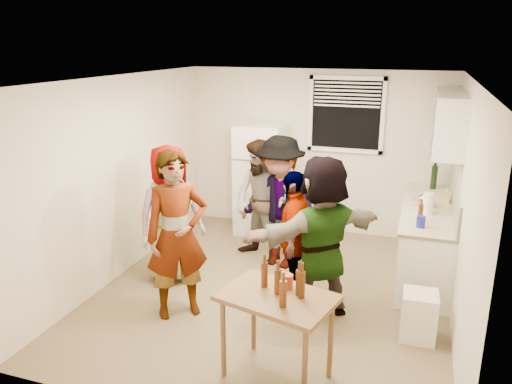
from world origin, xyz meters
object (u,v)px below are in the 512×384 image
(refrigerator, at_px, (261,179))
(beer_bottle_table, at_px, (301,297))
(trash_bin, at_px, (419,316))
(guest_black, at_px, (292,299))
(serving_table, at_px, (276,376))
(guest_stripe, at_px, (181,312))
(guest_back_left, at_px, (261,259))
(wine_bottle, at_px, (433,189))
(guest_orange, at_px, (319,314))
(beer_bottle_counter, at_px, (420,221))
(kettle, at_px, (425,207))
(blue_cup, at_px, (420,227))
(guest_grey, at_px, (174,278))
(guest_back_right, at_px, (279,264))
(red_cup, at_px, (288,288))

(refrigerator, xyz_separation_m, beer_bottle_table, (1.43, -3.34, -0.04))
(beer_bottle_table, bearing_deg, trash_bin, 45.47)
(refrigerator, height_order, guest_black, refrigerator)
(serving_table, distance_m, guest_stripe, 1.50)
(guest_black, bearing_deg, guest_back_left, -152.08)
(wine_bottle, distance_m, guest_back_left, 2.61)
(refrigerator, bearing_deg, guest_black, -62.66)
(guest_black, height_order, guest_orange, guest_orange)
(beer_bottle_counter, height_order, guest_stripe, beer_bottle_counter)
(serving_table, distance_m, guest_back_left, 2.51)
(kettle, relative_size, beer_bottle_table, 1.02)
(kettle, distance_m, serving_table, 3.00)
(refrigerator, xyz_separation_m, guest_stripe, (-0.08, -2.66, -0.85))
(beer_bottle_counter, bearing_deg, beer_bottle_table, -114.58)
(guest_stripe, xyz_separation_m, guest_back_left, (0.41, 1.63, 0.00))
(blue_cup, height_order, guest_orange, blue_cup)
(blue_cup, relative_size, guest_orange, 0.07)
(wine_bottle, bearing_deg, beer_bottle_counter, -95.89)
(trash_bin, relative_size, guest_grey, 0.29)
(guest_black, bearing_deg, guest_grey, -100.06)
(refrigerator, bearing_deg, trash_bin, -44.08)
(beer_bottle_counter, bearing_deg, guest_black, -154.22)
(guest_grey, bearing_deg, guest_back_left, -6.37)
(beer_bottle_counter, height_order, guest_back_left, beer_bottle_counter)
(blue_cup, distance_m, beer_bottle_table, 2.03)
(refrigerator, height_order, serving_table, refrigerator)
(guest_grey, height_order, guest_back_left, guest_back_left)
(refrigerator, height_order, trash_bin, refrigerator)
(beer_bottle_table, height_order, guest_black, beer_bottle_table)
(guest_back_right, bearing_deg, trash_bin, -19.61)
(wine_bottle, distance_m, guest_black, 2.71)
(beer_bottle_table, height_order, guest_back_right, beer_bottle_table)
(refrigerator, xyz_separation_m, wine_bottle, (2.50, 0.11, 0.05))
(guest_back_right, bearing_deg, wine_bottle, 47.69)
(wine_bottle, height_order, beer_bottle_counter, wine_bottle)
(serving_table, bearing_deg, blue_cup, 58.50)
(guest_stripe, bearing_deg, red_cup, -60.76)
(serving_table, xyz_separation_m, guest_grey, (-1.78, 1.45, 0.00))
(kettle, bearing_deg, trash_bin, -96.05)
(blue_cup, xyz_separation_m, guest_orange, (-0.98, -0.66, -0.90))
(guest_stripe, bearing_deg, refrigerator, 49.71)
(blue_cup, distance_m, guest_stripe, 2.83)
(blue_cup, height_order, guest_stripe, blue_cup)
(guest_back_left, bearing_deg, guest_black, -27.22)
(refrigerator, height_order, beer_bottle_table, refrigerator)
(guest_black, bearing_deg, blue_cup, 99.95)
(guest_back_right, xyz_separation_m, guest_orange, (0.76, -1.09, 0.00))
(wine_bottle, relative_size, guest_back_left, 0.20)
(wine_bottle, xyz_separation_m, trash_bin, (-0.08, -2.46, -0.65))
(refrigerator, relative_size, kettle, 7.00)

